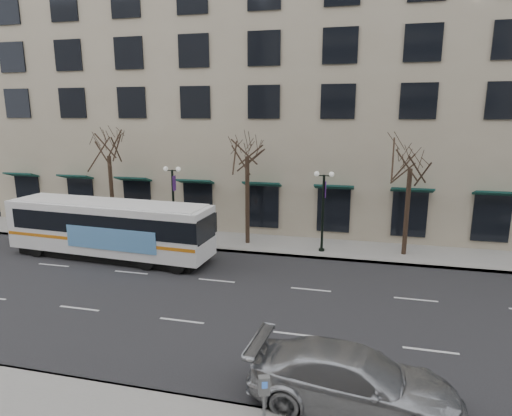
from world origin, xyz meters
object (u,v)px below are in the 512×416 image
(silver_car, at_px, (353,380))
(pay_station, at_px, (264,389))
(tree_far_left, at_px, (108,142))
(tree_far_mid, at_px, (247,141))
(lamp_post_right, at_px, (323,208))
(tree_far_right, at_px, (412,152))
(city_bus, at_px, (111,228))
(lamp_post_left, at_px, (173,200))

(silver_car, xyz_separation_m, pay_station, (-2.40, -1.41, 0.27))
(tree_far_left, height_order, silver_car, tree_far_left)
(tree_far_mid, relative_size, silver_car, 1.35)
(tree_far_left, xyz_separation_m, lamp_post_right, (15.01, -0.60, -3.75))
(tree_far_left, distance_m, silver_car, 23.53)
(tree_far_left, height_order, tree_far_right, tree_far_left)
(tree_far_mid, height_order, silver_car, tree_far_mid)
(lamp_post_right, relative_size, city_bus, 0.40)
(pay_station, bearing_deg, tree_far_right, 51.96)
(tree_far_left, distance_m, tree_far_mid, 10.00)
(tree_far_left, xyz_separation_m, city_bus, (2.60, -4.47, -4.79))
(tree_far_mid, xyz_separation_m, lamp_post_left, (-4.99, -0.60, -3.96))
(city_bus, bearing_deg, pay_station, -40.59)
(tree_far_mid, bearing_deg, tree_far_left, -180.00)
(silver_car, height_order, pay_station, silver_car)
(tree_far_mid, distance_m, silver_car, 17.68)
(tree_far_left, height_order, pay_station, tree_far_left)
(pay_station, bearing_deg, lamp_post_left, 101.32)
(tree_far_right, height_order, silver_car, tree_far_right)
(tree_far_left, height_order, lamp_post_left, tree_far_left)
(tree_far_left, relative_size, tree_far_mid, 0.98)
(lamp_post_right, height_order, city_bus, lamp_post_right)
(lamp_post_right, distance_m, pay_station, 15.91)
(tree_far_mid, xyz_separation_m, pay_station, (4.79, -16.41, -5.72))
(tree_far_left, bearing_deg, city_bus, -59.80)
(city_bus, bearing_deg, tree_far_left, 124.01)
(city_bus, height_order, pay_station, city_bus)
(lamp_post_right, bearing_deg, lamp_post_left, 180.00)
(tree_far_right, height_order, pay_station, tree_far_right)
(pay_station, bearing_deg, silver_car, 10.08)
(lamp_post_right, bearing_deg, tree_far_right, 6.85)
(lamp_post_right, xyz_separation_m, pay_station, (-0.22, -15.81, -1.76))
(tree_far_right, relative_size, pay_station, 5.63)
(lamp_post_right, bearing_deg, tree_far_left, 177.71)
(lamp_post_left, bearing_deg, tree_far_mid, 6.85)
(city_bus, xyz_separation_m, silver_car, (14.58, -10.53, -0.99))
(tree_far_left, height_order, city_bus, tree_far_left)
(tree_far_left, height_order, tree_far_mid, tree_far_mid)
(tree_far_mid, bearing_deg, silver_car, -64.41)
(tree_far_right, bearing_deg, lamp_post_right, -173.15)
(lamp_post_left, height_order, lamp_post_right, same)
(tree_far_mid, xyz_separation_m, city_bus, (-7.40, -4.47, -5.00))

